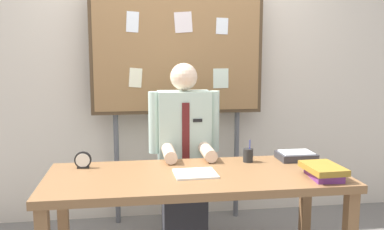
{
  "coord_description": "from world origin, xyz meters",
  "views": [
    {
      "loc": [
        -0.4,
        -2.55,
        1.5
      ],
      "look_at": [
        0.0,
        0.19,
        1.09
      ],
      "focal_mm": 39.1,
      "sensor_mm": 36.0,
      "label": 1
    }
  ],
  "objects_px": {
    "book_stack": "(323,171)",
    "pen_holder": "(248,155)",
    "paper_tray": "(296,156)",
    "open_notebook": "(195,174)",
    "desk_clock": "(83,161)",
    "person": "(184,161)",
    "bulletin_board": "(178,52)",
    "desk": "(196,186)"
  },
  "relations": [
    {
      "from": "book_stack",
      "to": "open_notebook",
      "type": "distance_m",
      "value": 0.79
    },
    {
      "from": "person",
      "to": "pen_holder",
      "type": "bearing_deg",
      "value": -43.3
    },
    {
      "from": "desk",
      "to": "person",
      "type": "height_order",
      "value": "person"
    },
    {
      "from": "bulletin_board",
      "to": "pen_holder",
      "type": "bearing_deg",
      "value": -63.29
    },
    {
      "from": "book_stack",
      "to": "paper_tray",
      "type": "xyz_separation_m",
      "value": [
        0.01,
        0.45,
        -0.02
      ]
    },
    {
      "from": "person",
      "to": "desk_clock",
      "type": "xyz_separation_m",
      "value": [
        -0.73,
        -0.38,
        0.13
      ]
    },
    {
      "from": "paper_tray",
      "to": "bulletin_board",
      "type": "bearing_deg",
      "value": 134.03
    },
    {
      "from": "desk_clock",
      "to": "paper_tray",
      "type": "height_order",
      "value": "desk_clock"
    },
    {
      "from": "desk",
      "to": "bulletin_board",
      "type": "bearing_deg",
      "value": 90.0
    },
    {
      "from": "person",
      "to": "book_stack",
      "type": "xyz_separation_m",
      "value": [
        0.76,
        -0.82,
        0.12
      ]
    },
    {
      "from": "open_notebook",
      "to": "book_stack",
      "type": "bearing_deg",
      "value": -13.67
    },
    {
      "from": "person",
      "to": "desk_clock",
      "type": "relative_size",
      "value": 12.73
    },
    {
      "from": "person",
      "to": "desk_clock",
      "type": "height_order",
      "value": "person"
    },
    {
      "from": "desk",
      "to": "open_notebook",
      "type": "relative_size",
      "value": 7.19
    },
    {
      "from": "person",
      "to": "open_notebook",
      "type": "xyz_separation_m",
      "value": [
        -0.01,
        -0.64,
        0.08
      ]
    },
    {
      "from": "person",
      "to": "pen_holder",
      "type": "height_order",
      "value": "person"
    },
    {
      "from": "book_stack",
      "to": "open_notebook",
      "type": "xyz_separation_m",
      "value": [
        -0.77,
        0.19,
        -0.04
      ]
    },
    {
      "from": "book_stack",
      "to": "open_notebook",
      "type": "relative_size",
      "value": 1.12
    },
    {
      "from": "book_stack",
      "to": "pen_holder",
      "type": "bearing_deg",
      "value": 128.67
    },
    {
      "from": "book_stack",
      "to": "bulletin_board",
      "type": "bearing_deg",
      "value": 121.3
    },
    {
      "from": "desk",
      "to": "bulletin_board",
      "type": "distance_m",
      "value": 1.34
    },
    {
      "from": "person",
      "to": "paper_tray",
      "type": "bearing_deg",
      "value": -25.74
    },
    {
      "from": "person",
      "to": "paper_tray",
      "type": "xyz_separation_m",
      "value": [
        0.77,
        -0.37,
        0.1
      ]
    },
    {
      "from": "bulletin_board",
      "to": "desk",
      "type": "bearing_deg",
      "value": -90.0
    },
    {
      "from": "desk_clock",
      "to": "pen_holder",
      "type": "distance_m",
      "value": 1.13
    },
    {
      "from": "book_stack",
      "to": "paper_tray",
      "type": "distance_m",
      "value": 0.45
    },
    {
      "from": "bulletin_board",
      "to": "desk_clock",
      "type": "bearing_deg",
      "value": -132.15
    },
    {
      "from": "person",
      "to": "book_stack",
      "type": "height_order",
      "value": "person"
    },
    {
      "from": "person",
      "to": "paper_tray",
      "type": "distance_m",
      "value": 0.86
    },
    {
      "from": "open_notebook",
      "to": "desk_clock",
      "type": "distance_m",
      "value": 0.76
    },
    {
      "from": "open_notebook",
      "to": "pen_holder",
      "type": "height_order",
      "value": "pen_holder"
    },
    {
      "from": "person",
      "to": "book_stack",
      "type": "relative_size",
      "value": 4.84
    },
    {
      "from": "book_stack",
      "to": "open_notebook",
      "type": "height_order",
      "value": "book_stack"
    },
    {
      "from": "open_notebook",
      "to": "desk_clock",
      "type": "height_order",
      "value": "desk_clock"
    },
    {
      "from": "pen_holder",
      "to": "paper_tray",
      "type": "height_order",
      "value": "pen_holder"
    },
    {
      "from": "desk",
      "to": "pen_holder",
      "type": "distance_m",
      "value": 0.49
    },
    {
      "from": "person",
      "to": "bulletin_board",
      "type": "bearing_deg",
      "value": 89.99
    },
    {
      "from": "bulletin_board",
      "to": "paper_tray",
      "type": "bearing_deg",
      "value": -45.97
    },
    {
      "from": "desk",
      "to": "person",
      "type": "xyz_separation_m",
      "value": [
        0.0,
        0.62,
        0.01
      ]
    },
    {
      "from": "pen_holder",
      "to": "paper_tray",
      "type": "xyz_separation_m",
      "value": [
        0.36,
        0.01,
        -0.02
      ]
    },
    {
      "from": "person",
      "to": "desk_clock",
      "type": "bearing_deg",
      "value": -152.4
    },
    {
      "from": "person",
      "to": "open_notebook",
      "type": "distance_m",
      "value": 0.64
    }
  ]
}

